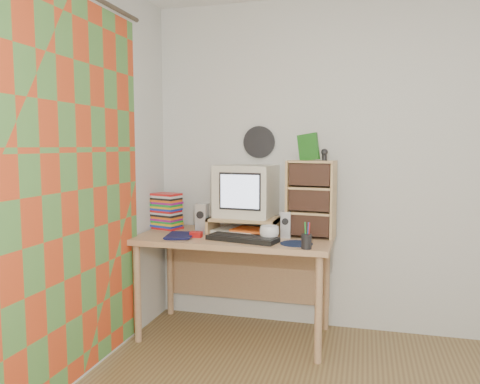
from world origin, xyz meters
The scene contains 20 objects.
back_wall centered at (0.00, 1.75, 1.25)m, with size 3.50×3.50×0.00m, color silver.
left_wall centered at (-1.75, 0.00, 1.25)m, with size 3.50×3.50×0.00m, color silver.
curtain centered at (-1.71, 0.48, 1.15)m, with size 2.20×2.20×0.00m, color #CA411C.
wall_disc centered at (-0.93, 1.73, 1.43)m, with size 0.25×0.25×0.02m, color black.
desk centered at (-1.03, 1.44, 0.62)m, with size 1.40×0.70×0.75m.
monitor_riser centered at (-0.98, 1.48, 0.84)m, with size 0.52×0.30×0.12m.
crt_monitor centered at (-0.99, 1.53, 1.06)m, with size 0.41×0.41×0.39m, color beige.
speaker_left centered at (-1.29, 1.41, 0.86)m, with size 0.08×0.08×0.22m, color #B3B4B9.
speaker_right centered at (-0.66, 1.41, 0.84)m, with size 0.07×0.07×0.19m, color #B3B4B9.
keyboard centered at (-0.93, 1.21, 0.77)m, with size 0.50×0.17×0.03m, color black.
dvd_stack centered at (-1.62, 1.52, 0.90)m, with size 0.21×0.15×0.30m, color brown, non-canonical shape.
cd_rack centered at (-0.49, 1.47, 1.02)m, with size 0.33×0.18×0.55m, color tan.
mug centered at (-0.75, 1.26, 0.80)m, with size 0.13×0.13×0.10m, color white.
diary centered at (-1.48, 1.21, 0.77)m, with size 0.23×0.17×0.05m, color #0F113A.
mousepad centered at (-0.55, 1.21, 0.75)m, with size 0.22×0.22×0.00m, color black.
pen_cup centered at (-0.47, 1.07, 0.82)m, with size 0.07×0.07×0.13m, color black, non-canonical shape.
papers centered at (-0.99, 1.48, 0.77)m, with size 0.33×0.24×0.04m, color white, non-canonical shape.
red_box centered at (-1.28, 1.25, 0.77)m, with size 0.08×0.05×0.04m, color #B61513.
game_box centered at (-0.51, 1.46, 1.39)m, with size 0.15×0.03×0.19m, color #1E621C.
webcam centered at (-0.40, 1.46, 1.34)m, with size 0.05×0.05×0.08m, color black, non-canonical shape.
Camera 1 is at (-0.12, -1.85, 1.40)m, focal length 35.00 mm.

